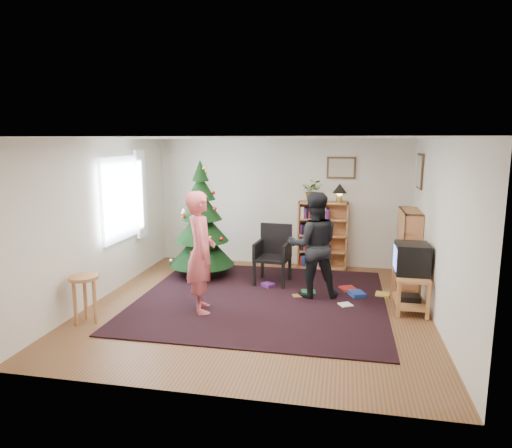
% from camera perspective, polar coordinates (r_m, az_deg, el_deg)
% --- Properties ---
extents(floor, '(5.00, 5.00, 0.00)m').
position_cam_1_polar(floor, '(6.99, 0.24, -10.22)').
color(floor, brown).
rests_on(floor, ground).
extents(ceiling, '(5.00, 5.00, 0.00)m').
position_cam_1_polar(ceiling, '(6.55, 0.26, 10.72)').
color(ceiling, white).
rests_on(ceiling, wall_back).
extents(wall_back, '(5.00, 0.02, 2.50)m').
position_cam_1_polar(wall_back, '(9.10, 3.20, 2.72)').
color(wall_back, silver).
rests_on(wall_back, floor).
extents(wall_front, '(5.00, 0.02, 2.50)m').
position_cam_1_polar(wall_front, '(4.29, -6.04, -6.08)').
color(wall_front, silver).
rests_on(wall_front, floor).
extents(wall_left, '(0.02, 5.00, 2.50)m').
position_cam_1_polar(wall_left, '(7.53, -18.79, 0.57)').
color(wall_left, silver).
rests_on(wall_left, floor).
extents(wall_right, '(0.02, 5.00, 2.50)m').
position_cam_1_polar(wall_right, '(6.67, 21.87, -0.84)').
color(wall_right, silver).
rests_on(wall_right, floor).
extents(rug, '(3.80, 3.60, 0.02)m').
position_cam_1_polar(rug, '(7.27, 0.69, -9.33)').
color(rug, black).
rests_on(rug, floor).
extents(window_pane, '(0.04, 1.20, 1.40)m').
position_cam_1_polar(window_pane, '(8.00, -16.59, 3.05)').
color(window_pane, silver).
rests_on(window_pane, wall_left).
extents(curtain, '(0.06, 0.35, 1.60)m').
position_cam_1_polar(curtain, '(8.60, -14.20, 3.65)').
color(curtain, white).
rests_on(curtain, wall_left).
extents(picture_back, '(0.55, 0.03, 0.42)m').
position_cam_1_polar(picture_back, '(8.92, 10.62, 6.92)').
color(picture_back, '#4C3319').
rests_on(picture_back, wall_back).
extents(picture_right, '(0.03, 0.50, 0.60)m').
position_cam_1_polar(picture_right, '(8.29, 19.81, 6.24)').
color(picture_right, '#4C3319').
rests_on(picture_right, wall_right).
extents(christmas_tree, '(1.18, 1.18, 2.13)m').
position_cam_1_polar(christmas_tree, '(8.31, -6.83, -0.60)').
color(christmas_tree, '#3F2816').
rests_on(christmas_tree, rug).
extents(bookshelf_back, '(0.95, 0.30, 1.30)m').
position_cam_1_polar(bookshelf_back, '(8.96, 8.31, -1.29)').
color(bookshelf_back, '#C37345').
rests_on(bookshelf_back, floor).
extents(bookshelf_right, '(0.30, 0.95, 1.30)m').
position_cam_1_polar(bookshelf_right, '(8.27, 18.53, -2.71)').
color(bookshelf_right, '#C37345').
rests_on(bookshelf_right, floor).
extents(tv_stand, '(0.45, 0.82, 0.55)m').
position_cam_1_polar(tv_stand, '(7.14, 18.68, -7.63)').
color(tv_stand, '#C37345').
rests_on(tv_stand, floor).
extents(crt_tv, '(0.47, 0.51, 0.45)m').
position_cam_1_polar(crt_tv, '(7.02, 18.87, -4.10)').
color(crt_tv, black).
rests_on(crt_tv, tv_stand).
extents(armchair, '(0.62, 0.62, 1.03)m').
position_cam_1_polar(armchair, '(7.98, 2.20, -3.45)').
color(armchair, black).
rests_on(armchair, rug).
extents(stool, '(0.40, 0.40, 0.66)m').
position_cam_1_polar(stool, '(6.66, -20.70, -7.32)').
color(stool, '#C37345').
rests_on(stool, floor).
extents(person_standing, '(0.63, 0.76, 1.77)m').
position_cam_1_polar(person_standing, '(6.59, -6.92, -3.54)').
color(person_standing, '#D4555A').
rests_on(person_standing, rug).
extents(person_by_chair, '(0.94, 0.80, 1.68)m').
position_cam_1_polar(person_by_chair, '(7.22, 7.21, -2.65)').
color(person_by_chair, black).
rests_on(person_by_chair, rug).
extents(potted_plant, '(0.44, 0.40, 0.43)m').
position_cam_1_polar(potted_plant, '(8.84, 7.16, 4.16)').
color(potted_plant, gray).
rests_on(potted_plant, bookshelf_back).
extents(table_lamp, '(0.27, 0.27, 0.36)m').
position_cam_1_polar(table_lamp, '(8.82, 10.41, 4.24)').
color(table_lamp, '#A57F33').
rests_on(table_lamp, bookshelf_back).
extents(floor_clutter, '(2.08, 0.95, 0.08)m').
position_cam_1_polar(floor_clutter, '(7.53, 9.10, -8.50)').
color(floor_clutter, '#A51E19').
rests_on(floor_clutter, rug).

